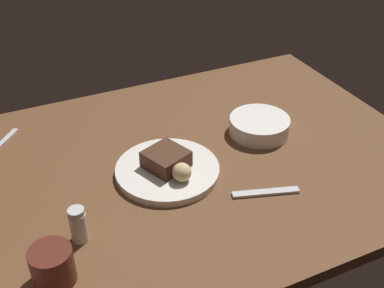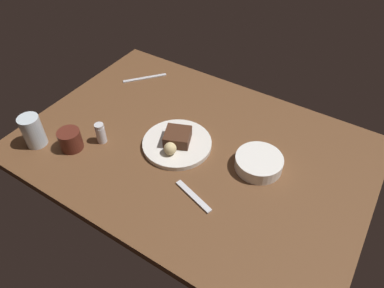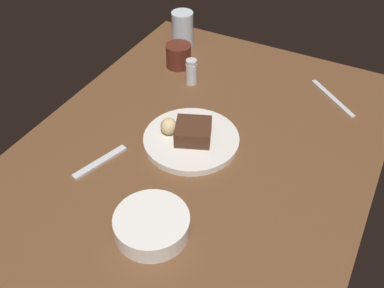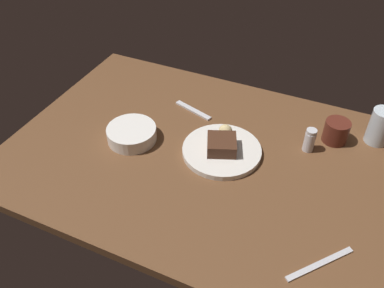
# 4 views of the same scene
# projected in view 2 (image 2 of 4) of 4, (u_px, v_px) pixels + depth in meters

# --- Properties ---
(dining_table) EXTENTS (1.20, 0.84, 0.03)m
(dining_table) POSITION_uv_depth(u_px,v_px,m) (193.00, 149.00, 1.25)
(dining_table) COLOR brown
(dining_table) RESTS_ON ground
(dessert_plate) EXTENTS (0.24, 0.24, 0.02)m
(dessert_plate) POSITION_uv_depth(u_px,v_px,m) (177.00, 144.00, 1.24)
(dessert_plate) COLOR white
(dessert_plate) RESTS_ON dining_table
(chocolate_cake_slice) EXTENTS (0.11, 0.11, 0.04)m
(chocolate_cake_slice) POSITION_uv_depth(u_px,v_px,m) (178.00, 137.00, 1.22)
(chocolate_cake_slice) COLOR #472819
(chocolate_cake_slice) RESTS_ON dessert_plate
(bread_roll) EXTENTS (0.04, 0.04, 0.04)m
(bread_roll) POSITION_uv_depth(u_px,v_px,m) (170.00, 149.00, 1.18)
(bread_roll) COLOR #DBC184
(bread_roll) RESTS_ON dessert_plate
(salt_shaker) EXTENTS (0.03, 0.03, 0.08)m
(salt_shaker) POSITION_uv_depth(u_px,v_px,m) (101.00, 133.00, 1.23)
(salt_shaker) COLOR silver
(salt_shaker) RESTS_ON dining_table
(water_glass) EXTENTS (0.07, 0.07, 0.12)m
(water_glass) POSITION_uv_depth(u_px,v_px,m) (33.00, 131.00, 1.21)
(water_glass) COLOR silver
(water_glass) RESTS_ON dining_table
(side_bowl) EXTENTS (0.16, 0.16, 0.04)m
(side_bowl) POSITION_uv_depth(u_px,v_px,m) (259.00, 163.00, 1.15)
(side_bowl) COLOR white
(side_bowl) RESTS_ON dining_table
(coffee_cup) EXTENTS (0.08, 0.08, 0.07)m
(coffee_cup) POSITION_uv_depth(u_px,v_px,m) (70.00, 140.00, 1.21)
(coffee_cup) COLOR #562319
(coffee_cup) RESTS_ON dining_table
(dessert_spoon) EXTENTS (0.15, 0.06, 0.01)m
(dessert_spoon) POSITION_uv_depth(u_px,v_px,m) (193.00, 196.00, 1.08)
(dessert_spoon) COLOR silver
(dessert_spoon) RESTS_ON dining_table
(butter_knife) EXTENTS (0.13, 0.15, 0.01)m
(butter_knife) POSITION_uv_depth(u_px,v_px,m) (145.00, 78.00, 1.54)
(butter_knife) COLOR silver
(butter_knife) RESTS_ON dining_table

